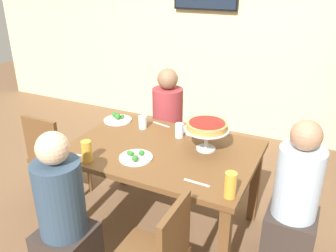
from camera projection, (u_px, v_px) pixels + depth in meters
ground_plane at (163, 226)px, 2.99m from camera, size 12.00×12.00×0.00m
rear_partition at (244, 24)px, 4.24m from camera, size 8.00×0.12×2.80m
dining_table at (162, 159)px, 2.73m from camera, size 1.42×0.98×0.74m
diner_head_east at (293, 208)px, 2.42m from camera, size 0.34×0.34×1.15m
diner_far_left at (168, 132)px, 3.56m from camera, size 0.34×0.34×1.15m
diner_near_left at (64, 225)px, 2.26m from camera, size 0.34×0.34×1.15m
chair_head_west at (54, 154)px, 3.14m from camera, size 0.40×0.40×0.87m
deep_dish_pizza_stand at (207, 128)px, 2.61m from camera, size 0.34×0.34×0.22m
salad_plate_near_diner at (195, 129)px, 2.98m from camera, size 0.24×0.24×0.07m
salad_plate_far_diner at (118, 119)px, 3.19m from camera, size 0.25×0.25×0.07m
salad_plate_spare at (136, 157)px, 2.54m from camera, size 0.24×0.24×0.06m
beer_glass_amber_tall at (230, 185)px, 2.09m from camera, size 0.07×0.07×0.16m
beer_glass_amber_short at (87, 151)px, 2.49m from camera, size 0.07×0.07×0.16m
water_glass_clear_near at (179, 130)px, 2.86m from camera, size 0.07×0.07×0.12m
water_glass_clear_far at (143, 122)px, 3.02m from camera, size 0.07×0.07×0.11m
cutlery_fork_near at (71, 154)px, 2.61m from camera, size 0.18×0.05×0.00m
cutlery_knife_near at (161, 124)px, 3.11m from camera, size 0.18×0.06×0.00m
cutlery_fork_far at (197, 183)px, 2.26m from camera, size 0.18×0.03×0.00m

